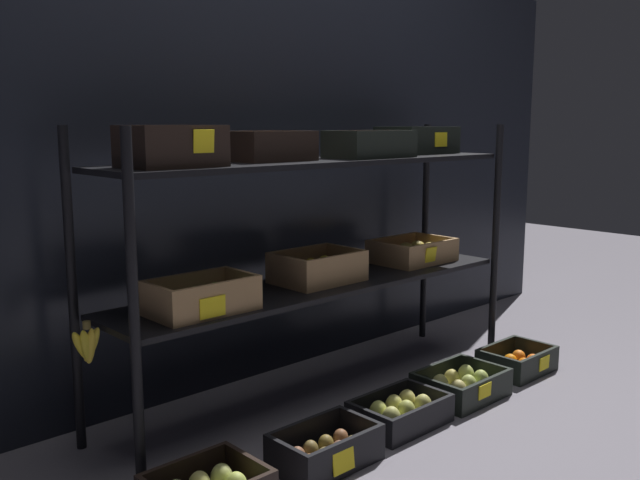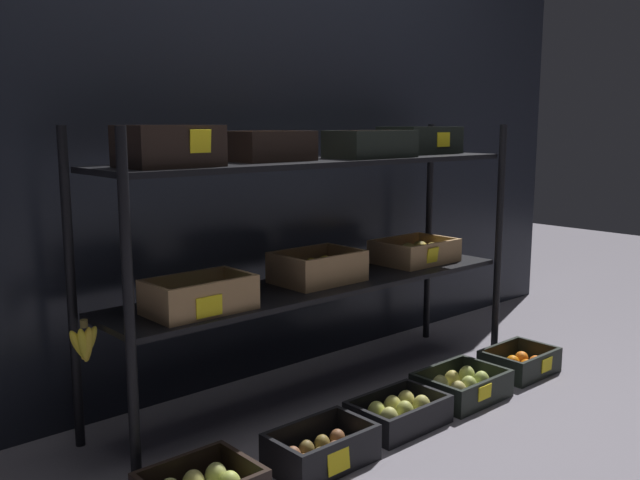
{
  "view_description": "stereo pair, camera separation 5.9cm",
  "coord_description": "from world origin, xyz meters",
  "px_view_note": "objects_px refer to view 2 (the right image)",
  "views": [
    {
      "loc": [
        -1.84,
        -1.97,
        1.09
      ],
      "look_at": [
        0.0,
        0.0,
        0.64
      ],
      "focal_mm": 39.1,
      "sensor_mm": 36.0,
      "label": 1
    },
    {
      "loc": [
        -1.79,
        -2.01,
        1.09
      ],
      "look_at": [
        0.0,
        0.0,
        0.64
      ],
      "focal_mm": 39.1,
      "sensor_mm": 36.0,
      "label": 2
    }
  ],
  "objects_px": {
    "crate_ground_kiwi": "(321,451)",
    "crate_ground_center_pear": "(398,413)",
    "crate_ground_tangerine": "(519,364)",
    "crate_ground_right_pear": "(461,386)",
    "display_rack": "(320,219)"
  },
  "relations": [
    {
      "from": "crate_ground_kiwi",
      "to": "crate_ground_right_pear",
      "type": "xyz_separation_m",
      "value": [
        0.79,
        0.04,
        0.0
      ]
    },
    {
      "from": "crate_ground_center_pear",
      "to": "display_rack",
      "type": "bearing_deg",
      "value": 91.85
    },
    {
      "from": "crate_ground_right_pear",
      "to": "crate_ground_tangerine",
      "type": "xyz_separation_m",
      "value": [
        0.42,
        0.0,
        -0.01
      ]
    },
    {
      "from": "crate_ground_kiwi",
      "to": "crate_ground_right_pear",
      "type": "relative_size",
      "value": 0.98
    },
    {
      "from": "display_rack",
      "to": "crate_ground_right_pear",
      "type": "bearing_deg",
      "value": -45.97
    },
    {
      "from": "crate_ground_kiwi",
      "to": "crate_ground_center_pear",
      "type": "bearing_deg",
      "value": 4.33
    },
    {
      "from": "crate_ground_kiwi",
      "to": "crate_ground_center_pear",
      "type": "height_order",
      "value": "crate_ground_kiwi"
    },
    {
      "from": "crate_ground_tangerine",
      "to": "crate_ground_right_pear",
      "type": "bearing_deg",
      "value": -179.71
    },
    {
      "from": "display_rack",
      "to": "crate_ground_right_pear",
      "type": "distance_m",
      "value": 0.88
    },
    {
      "from": "crate_ground_right_pear",
      "to": "crate_ground_tangerine",
      "type": "height_order",
      "value": "crate_ground_right_pear"
    },
    {
      "from": "crate_ground_center_pear",
      "to": "crate_ground_right_pear",
      "type": "distance_m",
      "value": 0.38
    },
    {
      "from": "display_rack",
      "to": "crate_ground_center_pear",
      "type": "relative_size",
      "value": 5.58
    },
    {
      "from": "display_rack",
      "to": "crate_ground_kiwi",
      "type": "distance_m",
      "value": 0.9
    },
    {
      "from": "display_rack",
      "to": "crate_ground_tangerine",
      "type": "relative_size",
      "value": 6.13
    },
    {
      "from": "crate_ground_center_pear",
      "to": "crate_ground_tangerine",
      "type": "relative_size",
      "value": 1.1
    }
  ]
}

